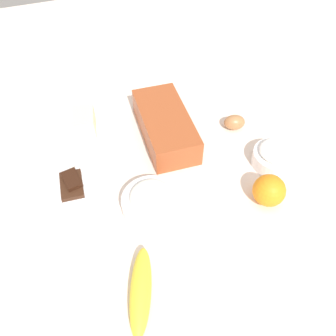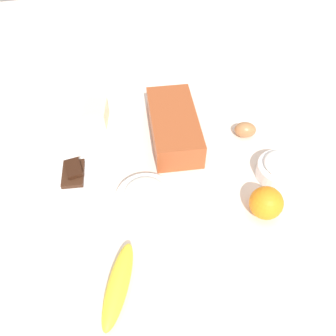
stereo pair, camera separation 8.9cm
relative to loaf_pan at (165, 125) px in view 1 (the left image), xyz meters
name	(u,v)px [view 1 (the left image)]	position (x,y,z in m)	size (l,w,h in m)	color
ground_plane	(168,180)	(-0.16, 0.05, -0.05)	(2.40, 2.40, 0.02)	beige
loaf_pan	(165,125)	(0.00, 0.00, 0.00)	(0.29, 0.15, 0.08)	#9E4723
flour_bowl	(152,201)	(-0.23, 0.12, -0.01)	(0.15, 0.15, 0.07)	white
sugar_bowl	(275,156)	(-0.21, -0.24, -0.01)	(0.12, 0.12, 0.07)	white
banana	(141,290)	(-0.43, 0.21, -0.02)	(0.19, 0.04, 0.04)	yellow
orange_fruit	(269,190)	(-0.31, -0.16, 0.00)	(0.08, 0.08, 0.08)	orange
butter_block	(84,122)	(0.11, 0.22, -0.01)	(0.09, 0.06, 0.06)	#F4EDB2
egg_near_butter	(234,122)	(-0.04, -0.21, -0.02)	(0.05, 0.05, 0.06)	#A56F43
chocolate_plate	(72,186)	(-0.11, 0.29, -0.03)	(0.13, 0.13, 0.03)	white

